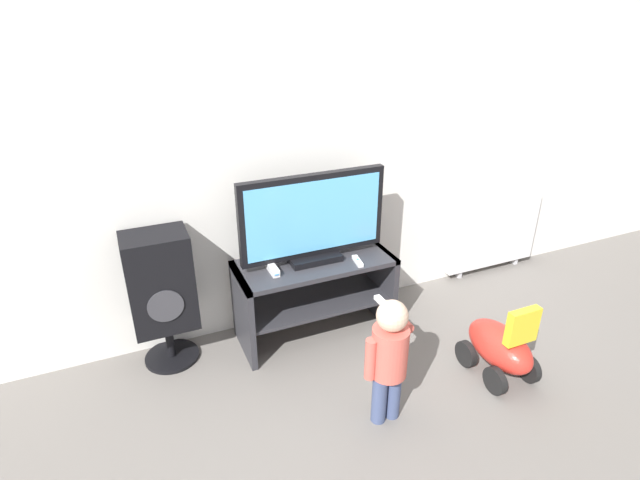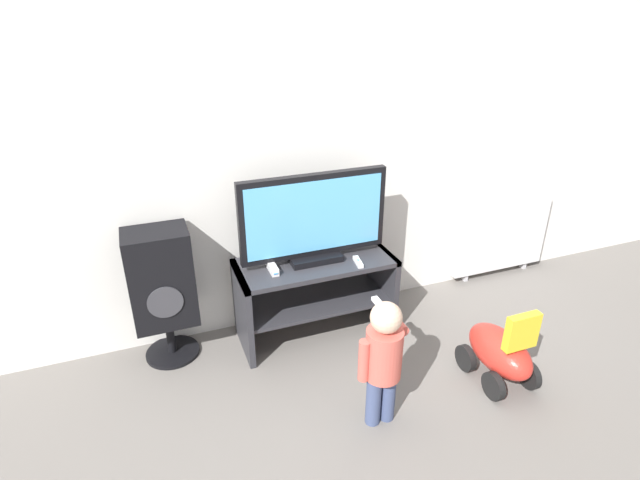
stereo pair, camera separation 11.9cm
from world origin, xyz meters
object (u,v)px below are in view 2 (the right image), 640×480
at_px(radiator, 501,234).
at_px(ride_on_toy, 500,352).
at_px(speaker_tower, 162,281).
at_px(child, 383,353).
at_px(game_console, 272,268).
at_px(television, 314,219).
at_px(remote_primary, 358,262).

bearing_deg(radiator, ride_on_toy, -128.00).
bearing_deg(speaker_tower, child, -44.30).
relative_size(speaker_tower, radiator, 1.03).
relative_size(game_console, ride_on_toy, 0.32).
distance_m(game_console, speaker_tower, 0.65).
relative_size(television, remote_primary, 6.88).
height_order(child, speaker_tower, speaker_tower).
relative_size(television, child, 1.27).
xyz_separation_m(game_console, ride_on_toy, (1.12, -0.77, -0.37)).
bearing_deg(ride_on_toy, radiator, 52.00).
height_order(game_console, ride_on_toy, game_console).
height_order(television, game_console, television).
bearing_deg(child, television, 93.35).
xyz_separation_m(child, speaker_tower, (-0.97, 0.94, 0.10)).
bearing_deg(speaker_tower, radiator, 2.53).
bearing_deg(ride_on_toy, speaker_tower, 152.48).
height_order(remote_primary, ride_on_toy, remote_primary).
relative_size(remote_primary, speaker_tower, 0.16).
distance_m(remote_primary, child, 0.74).
bearing_deg(television, remote_primary, -32.31).
xyz_separation_m(remote_primary, child, (-0.18, -0.70, -0.13)).
height_order(speaker_tower, radiator, speaker_tower).
xyz_separation_m(game_console, speaker_tower, (-0.63, 0.14, -0.04)).
bearing_deg(child, radiator, 33.72).
distance_m(ride_on_toy, radiator, 1.31).
bearing_deg(radiator, game_console, -172.54).
distance_m(child, speaker_tower, 1.35).
relative_size(child, speaker_tower, 0.86).
distance_m(child, ride_on_toy, 0.82).
height_order(game_console, remote_primary, game_console).
height_order(speaker_tower, ride_on_toy, speaker_tower).
relative_size(game_console, speaker_tower, 0.19).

